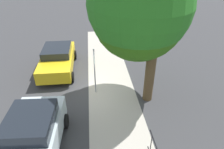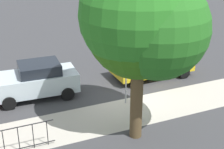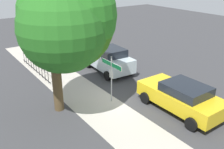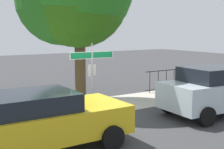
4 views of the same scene
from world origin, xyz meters
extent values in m
plane|color=#38383A|center=(0.00, 0.00, 0.00)|extent=(60.00, 60.00, 0.00)
cube|color=#AFA89B|center=(2.00, 1.30, 0.00)|extent=(24.00, 2.60, 0.00)
cylinder|color=#9EA0A5|center=(0.17, 0.40, 1.30)|extent=(0.07, 0.07, 2.61)
cube|color=#0F723D|center=(0.17, 0.40, 2.17)|extent=(1.71, 0.02, 0.22)
cube|color=white|center=(0.17, 0.40, 2.17)|extent=(1.74, 0.02, 0.25)
cube|color=silver|center=(0.17, 0.42, 1.62)|extent=(0.32, 0.02, 0.42)
cylinder|color=brown|center=(1.05, 3.11, 1.69)|extent=(0.49, 0.49, 3.39)
sphere|color=#26701F|center=(0.72, 2.42, 4.81)|extent=(4.49, 4.49, 4.49)
sphere|color=#23661D|center=(0.18, 2.97, 4.37)|extent=(3.91, 3.91, 3.91)
sphere|color=#1B5920|center=(0.95, 2.59, 4.74)|extent=(2.92, 2.92, 2.92)
sphere|color=#2B6213|center=(0.67, 2.43, 4.40)|extent=(4.16, 4.16, 4.16)
cube|color=gold|center=(-2.61, -1.94, 0.69)|extent=(4.52, 1.97, 0.75)
cube|color=black|center=(-2.88, -1.94, 1.29)|extent=(2.17, 1.72, 0.45)
cylinder|color=black|center=(-1.07, -0.97, 0.32)|extent=(0.64, 0.22, 0.64)
cylinder|color=black|center=(-1.08, -2.92, 0.32)|extent=(0.64, 0.22, 0.64)
cylinder|color=black|center=(-4.13, -0.96, 0.32)|extent=(0.64, 0.22, 0.64)
cylinder|color=black|center=(-4.14, -2.91, 0.32)|extent=(0.64, 0.22, 0.64)
cube|color=silver|center=(3.96, -2.04, 0.78)|extent=(4.17, 2.09, 0.91)
cube|color=black|center=(3.71, -2.02, 1.49)|extent=(2.04, 1.75, 0.52)
cylinder|color=black|center=(2.63, -1.03, 0.32)|extent=(0.65, 0.26, 0.64)
cylinder|color=black|center=(2.52, -2.89, 0.32)|extent=(0.65, 0.26, 0.64)
cylinder|color=black|center=(4.44, 2.30, 0.53)|extent=(0.03, 0.03, 1.05)
camera|label=1|loc=(9.12, 0.34, 6.59)|focal=31.57mm
camera|label=2|loc=(6.62, 13.41, 7.68)|focal=54.29mm
camera|label=3|loc=(-9.78, 7.47, 6.73)|focal=40.18mm
camera|label=4|loc=(-5.17, -9.33, 3.03)|focal=49.48mm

